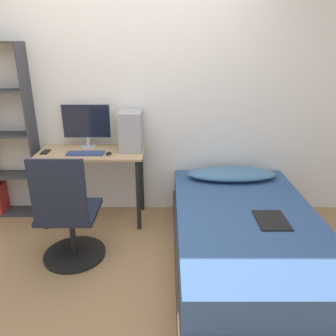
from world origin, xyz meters
TOP-DOWN VIEW (x-y plane):
  - ground_plane at (0.00, 0.00)m, footprint 14.00×14.00m
  - wall_back at (0.00, 1.41)m, footprint 8.00×0.05m
  - desk at (-0.38, 1.13)m, footprint 1.06×0.52m
  - office_chair at (-0.44, 0.40)m, footprint 0.54×0.54m
  - bed at (1.05, 0.38)m, footprint 1.20×2.01m
  - pillow at (1.05, 1.13)m, footprint 0.91×0.36m
  - magazine at (1.21, 0.26)m, footprint 0.24×0.32m
  - monitor at (-0.44, 1.29)m, footprint 0.51×0.17m
  - keyboard at (-0.41, 1.02)m, footprint 0.36×0.12m
  - pc_tower at (0.02, 1.20)m, footprint 0.22×0.33m
  - mouse at (-0.19, 1.02)m, footprint 0.06×0.09m
  - phone at (-0.83, 1.09)m, footprint 0.07×0.14m

SIDE VIEW (x-z plane):
  - ground_plane at x=0.00m, z-range 0.00..0.00m
  - bed at x=1.05m, z-range 0.00..0.46m
  - office_chair at x=-0.44m, z-range -0.12..0.87m
  - magazine at x=1.21m, z-range 0.46..0.48m
  - pillow at x=1.05m, z-range 0.46..0.57m
  - desk at x=-0.38m, z-range 0.25..1.01m
  - phone at x=-0.83m, z-range 0.77..0.78m
  - keyboard at x=-0.41m, z-range 0.77..0.79m
  - mouse at x=-0.19m, z-range 0.77..0.79m
  - pc_tower at x=0.02m, z-range 0.77..1.15m
  - monitor at x=-0.44m, z-range 0.79..1.24m
  - wall_back at x=0.00m, z-range 0.00..2.50m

